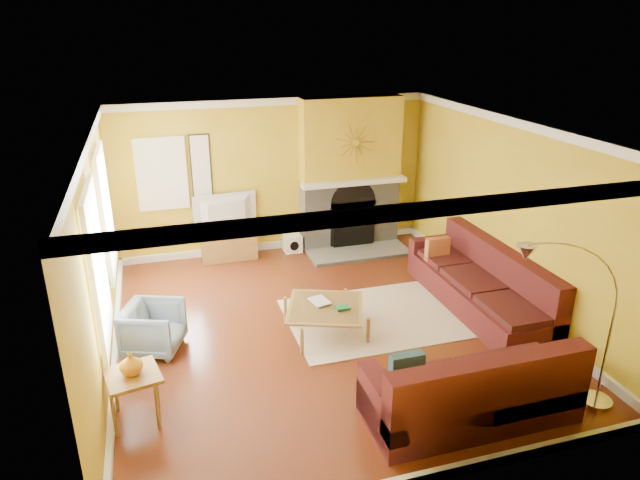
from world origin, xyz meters
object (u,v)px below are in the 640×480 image
object	(u,v)px
side_table	(136,397)
arc_lamp	(568,331)
coffee_table	(325,319)
sectional_sofa	(434,307)
media_console	(229,244)
armchair	(154,328)

from	to	relation	value
side_table	arc_lamp	size ratio (longest dim) A/B	0.29
coffee_table	side_table	distance (m)	2.69
sectional_sofa	media_console	size ratio (longest dim) A/B	4.24
sectional_sofa	coffee_table	size ratio (longest dim) A/B	4.07
armchair	coffee_table	bearing A→B (deg)	-73.76
coffee_table	media_console	distance (m)	3.03
coffee_table	armchair	world-z (taller)	armchair
media_console	armchair	xyz separation A→B (m)	(-1.34, -2.71, 0.05)
sectional_sofa	arc_lamp	size ratio (longest dim) A/B	1.99
media_console	arc_lamp	xyz separation A→B (m)	(2.71, -5.23, 0.75)
media_console	armchair	bearing A→B (deg)	-116.38
arc_lamp	sectional_sofa	bearing A→B (deg)	106.97
coffee_table	arc_lamp	bearing A→B (deg)	-51.58
coffee_table	media_console	xyz separation A→B (m)	(-0.86, 2.90, 0.06)
arc_lamp	media_console	bearing A→B (deg)	117.39
media_console	side_table	world-z (taller)	side_table
armchair	sectional_sofa	bearing A→B (deg)	-80.81
side_table	coffee_table	bearing A→B (deg)	25.67
sectional_sofa	armchair	world-z (taller)	sectional_sofa
coffee_table	media_console	size ratio (longest dim) A/B	1.04
media_console	arc_lamp	world-z (taller)	arc_lamp
media_console	side_table	distance (m)	4.36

